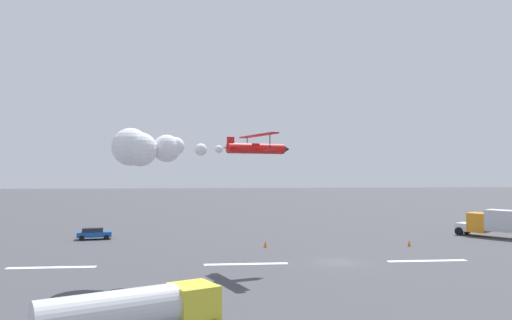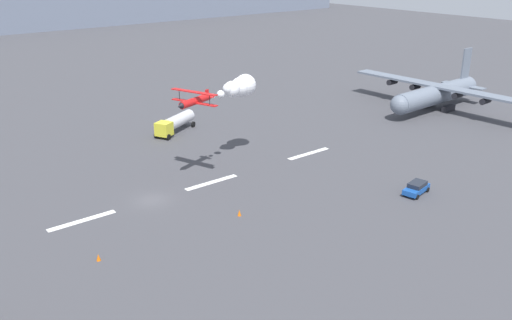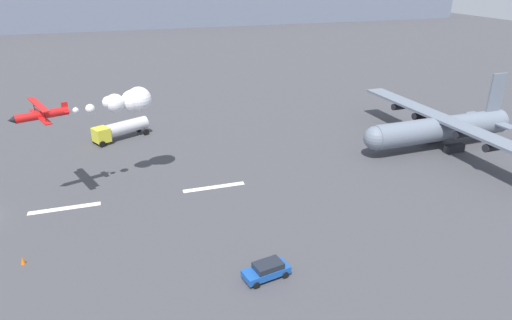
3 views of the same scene
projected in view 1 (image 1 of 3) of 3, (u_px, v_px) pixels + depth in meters
name	position (u px, v px, depth m)	size (l,w,h in m)	color
ground_plane	(338.00, 262.00, 48.49)	(440.00, 440.00, 0.00)	#424247
runway_stripe_2	(427.00, 261.00, 49.35)	(8.00, 0.90, 0.01)	white
runway_stripe_3	(246.00, 264.00, 47.64)	(8.00, 0.90, 0.01)	white
runway_stripe_4	(51.00, 267.00, 45.92)	(8.00, 0.90, 0.01)	white
stunt_biplane_red	(155.00, 148.00, 42.10)	(15.74, 8.51, 3.18)	red
fuel_tanker_truck	(133.00, 311.00, 25.26)	(9.27, 6.42, 2.90)	yellow
followme_car_yellow	(94.00, 233.00, 65.05)	(4.53, 2.65, 1.52)	#194CA5
traffic_cone_near	(409.00, 243.00, 58.92)	(0.44, 0.44, 0.75)	orange
traffic_cone_far	(265.00, 244.00, 58.11)	(0.44, 0.44, 0.75)	orange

